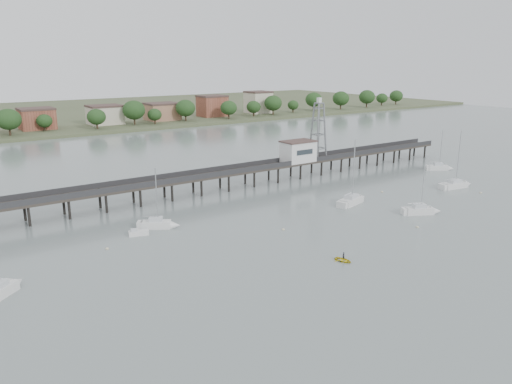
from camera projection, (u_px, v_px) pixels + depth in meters
ground_plane at (446, 291)px, 63.97m from camera, size 500.00×500.00×0.00m
pier at (211, 176)px, 110.45m from camera, size 150.00×5.00×5.50m
pier_building at (298, 151)px, 123.58m from camera, size 8.40×5.40×5.30m
lattice_tower at (318, 131)px, 126.05m from camera, size 3.20×3.20×15.50m
sailboat_b at (161, 224)px, 87.52m from camera, size 6.77×5.29×11.33m
sailboat_c at (354, 200)px, 103.01m from camera, size 8.91×4.64×14.10m
sailboat_e at (441, 168)px, 133.31m from camera, size 6.54×5.57×11.23m
sailboat_a at (4, 289)px, 63.01m from camera, size 6.55×6.13×11.62m
sailboat_d at (459, 185)px, 115.37m from camera, size 8.80×3.85×14.02m
sailboat_f at (424, 211)px, 95.50m from camera, size 7.13×5.20×11.72m
white_tender at (138, 233)px, 83.99m from camera, size 3.55×2.24×1.28m
yellow_dinghy at (343, 261)px, 73.27m from camera, size 2.00×0.97×2.69m
dinghy_occupant at (343, 261)px, 73.27m from camera, size 0.49×1.19×0.28m
mooring_buoys at (348, 215)px, 94.86m from camera, size 79.84×21.79×0.39m
far_shore at (34, 116)px, 253.41m from camera, size 500.00×170.00×10.40m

